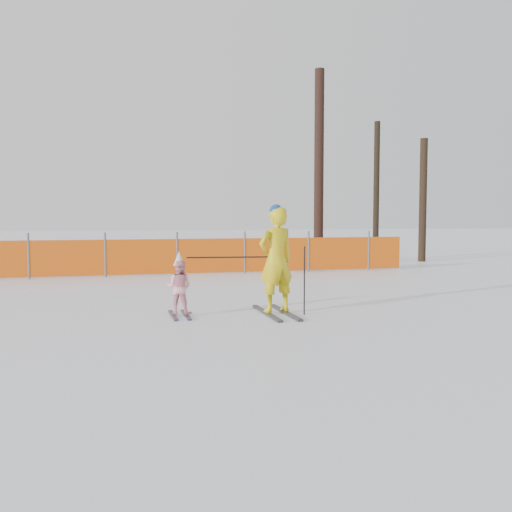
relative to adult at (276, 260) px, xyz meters
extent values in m
plane|color=white|center=(-0.29, -0.25, -0.95)|extent=(120.00, 120.00, 0.00)
cube|color=black|center=(-0.17, 0.00, -0.93)|extent=(0.09, 1.66, 0.04)
cube|color=black|center=(0.17, 0.00, -0.93)|extent=(0.09, 1.66, 0.04)
imported|color=yellow|center=(0.00, 0.00, 0.00)|extent=(0.76, 0.60, 1.82)
sphere|color=navy|center=(0.00, 0.00, 0.84)|extent=(0.24, 0.24, 0.24)
cube|color=black|center=(-1.77, 0.21, -0.94)|extent=(0.09, 0.99, 0.03)
cube|color=black|center=(-1.55, 0.21, -0.94)|extent=(0.09, 0.99, 0.03)
imported|color=#FEA6B2|center=(-1.66, 0.21, -0.46)|extent=(0.56, 0.51, 0.93)
cone|color=silver|center=(-1.66, 0.21, 0.04)|extent=(0.19, 0.19, 0.24)
cylinder|color=black|center=(0.45, -0.20, -0.36)|extent=(0.02, 0.02, 1.18)
cylinder|color=black|center=(-0.83, 0.11, 0.05)|extent=(1.41, 0.20, 0.02)
cylinder|color=#595960|center=(-4.89, 6.94, -0.33)|extent=(0.06, 0.06, 1.25)
cylinder|color=#595960|center=(-2.89, 6.94, -0.33)|extent=(0.06, 0.06, 1.25)
cylinder|color=#595960|center=(-0.89, 6.94, -0.33)|extent=(0.06, 0.06, 1.25)
cylinder|color=#595960|center=(1.11, 6.94, -0.33)|extent=(0.06, 0.06, 1.25)
cylinder|color=#595960|center=(3.11, 6.94, -0.33)|extent=(0.06, 0.06, 1.25)
cylinder|color=#595960|center=(5.11, 6.94, -0.33)|extent=(0.06, 0.06, 1.25)
cube|color=#DF560B|center=(-1.36, 6.94, -0.40)|extent=(15.07, 0.03, 1.00)
cylinder|color=black|center=(4.40, 9.51, 2.45)|extent=(0.34, 0.34, 6.81)
cylinder|color=black|center=(6.67, 9.60, 1.61)|extent=(0.21, 0.21, 5.12)
cylinder|color=black|center=(8.65, 9.73, 1.35)|extent=(0.28, 0.28, 4.60)
camera|label=1|loc=(-2.82, -9.43, 0.75)|focal=40.00mm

